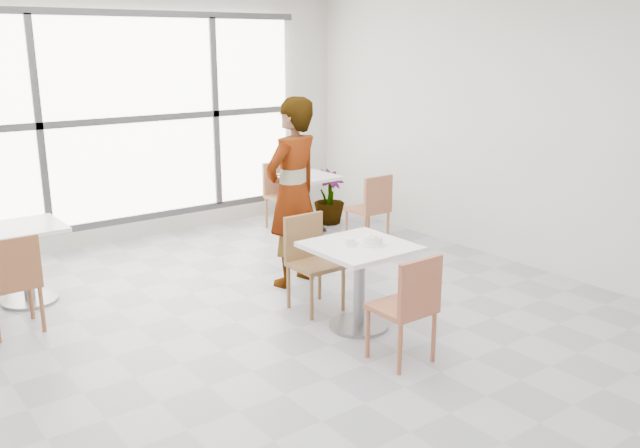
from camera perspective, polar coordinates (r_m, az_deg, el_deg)
floor at (r=5.94m, az=-1.76°, el=-8.74°), size 7.00×7.00×0.00m
wall_back at (r=8.58m, az=-15.65°, el=8.57°), size 6.00×0.00×6.00m
wall_right at (r=7.62m, az=17.06°, el=7.69°), size 0.00×7.00×7.00m
window at (r=8.52m, az=-15.49°, el=8.54°), size 4.60×0.07×2.52m
main_table at (r=5.77m, az=3.35°, el=-3.90°), size 0.80×0.80×0.75m
chair_near at (r=5.17m, az=7.55°, el=-6.59°), size 0.42×0.42×0.87m
chair_far at (r=6.21m, az=-0.82°, el=-2.68°), size 0.42×0.42×0.87m
oatmeal_bowl at (r=5.69m, az=4.53°, el=-1.34°), size 0.21×0.21×0.10m
coffee_cup at (r=5.66m, az=2.56°, el=-1.53°), size 0.16×0.13×0.07m
person at (r=6.72m, az=-2.31°, el=2.65°), size 0.78×0.61×1.90m
bg_table_left at (r=6.92m, az=-23.66°, el=-2.25°), size 0.70×0.70×0.75m
bg_table_right at (r=8.68m, az=-1.15°, el=2.41°), size 0.70×0.70×0.75m
bg_chair_left_near at (r=6.20m, az=-24.53°, el=-4.15°), size 0.42×0.42×0.87m
bg_chair_right_near at (r=8.14m, az=4.41°, el=1.60°), size 0.42×0.42×0.87m
bg_chair_right_far at (r=8.92m, az=-3.28°, el=2.83°), size 0.42×0.42×0.87m
plant_right at (r=9.14m, az=0.78°, el=2.29°), size 0.46×0.46×0.74m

